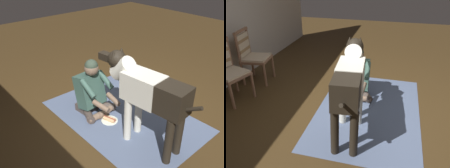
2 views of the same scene
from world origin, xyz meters
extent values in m
plane|color=#422F18|center=(0.00, 0.00, 0.00)|extent=(12.99, 12.99, 0.00)
cube|color=slate|center=(0.12, 0.01, 0.00)|extent=(2.29, 1.51, 0.01)
cube|color=#4B3F38|center=(0.62, 0.29, 0.06)|extent=(0.27, 0.36, 0.12)
cylinder|color=#4B3F38|center=(0.48, 0.12, 0.07)|extent=(0.40, 0.30, 0.11)
cylinder|color=#806550|center=(0.32, 0.18, 0.06)|extent=(0.15, 0.37, 0.09)
cylinder|color=#4B3F38|center=(0.45, 0.43, 0.07)|extent=(0.41, 0.24, 0.11)
cylinder|color=#806550|center=(0.31, 0.34, 0.06)|extent=(0.10, 0.36, 0.09)
cube|color=#3A5A4F|center=(0.57, 0.28, 0.37)|extent=(0.36, 0.43, 0.54)
cylinder|color=#3A5A4F|center=(0.42, 0.09, 0.52)|extent=(0.30, 0.11, 0.24)
cylinder|color=#806550|center=(0.22, 0.13, 0.30)|extent=(0.27, 0.09, 0.12)
cylinder|color=#3A5A4F|center=(0.39, 0.44, 0.52)|extent=(0.30, 0.11, 0.24)
cylinder|color=#806550|center=(0.20, 0.37, 0.30)|extent=(0.28, 0.13, 0.12)
sphere|color=#806550|center=(0.52, 0.28, 0.73)|extent=(0.21, 0.21, 0.21)
sphere|color=#334133|center=(0.52, 0.28, 0.77)|extent=(0.19, 0.19, 0.19)
cylinder|color=silver|center=(-0.28, 0.32, 0.30)|extent=(0.10, 0.10, 0.61)
cylinder|color=silver|center=(-0.26, 0.10, 0.30)|extent=(0.10, 0.10, 0.61)
cylinder|color=black|center=(-0.88, 0.26, 0.30)|extent=(0.10, 0.10, 0.61)
cylinder|color=black|center=(-0.86, 0.05, 0.30)|extent=(0.10, 0.10, 0.61)
cube|color=silver|center=(-0.40, 0.20, 0.78)|extent=(0.51, 0.35, 0.35)
cube|color=black|center=(-0.76, 0.16, 0.78)|extent=(0.44, 0.33, 0.33)
cylinder|color=silver|center=(-0.07, 0.23, 0.93)|extent=(0.37, 0.25, 0.35)
sphere|color=black|center=(0.03, 0.23, 1.02)|extent=(0.23, 0.23, 0.23)
cube|color=black|center=(0.22, 0.25, 1.00)|extent=(0.18, 0.12, 0.09)
cone|color=black|center=(0.01, 0.30, 1.11)|extent=(0.09, 0.09, 0.11)
cone|color=black|center=(0.02, 0.16, 1.11)|extent=(0.09, 0.09, 0.11)
cylinder|color=black|center=(-0.99, 0.14, 0.75)|extent=(0.31, 0.07, 0.20)
cylinder|color=white|center=(0.16, 0.25, 0.01)|extent=(0.24, 0.24, 0.01)
cylinder|color=#E5B279|center=(0.17, 0.23, 0.04)|extent=(0.19, 0.09, 0.05)
cylinder|color=#E5B279|center=(0.16, 0.27, 0.04)|extent=(0.19, 0.09, 0.05)
cylinder|color=#9E4333|center=(0.16, 0.25, 0.04)|extent=(0.19, 0.08, 0.04)
camera|label=1|loc=(-2.10, 2.18, 2.24)|focal=40.28mm
camera|label=2|loc=(-2.89, -0.31, 1.99)|focal=37.17mm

